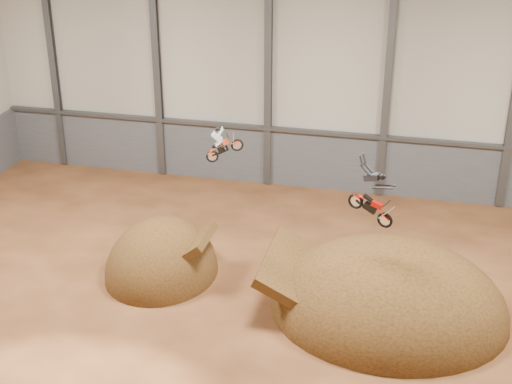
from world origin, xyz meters
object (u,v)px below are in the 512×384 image
at_px(takeoff_ramp, 162,273).
at_px(landing_ramp, 387,311).
at_px(fmx_rider_b, 369,190).
at_px(fmx_rider_a, 227,139).

distance_m(takeoff_ramp, landing_ramp, 10.54).
bearing_deg(landing_ramp, fmx_rider_b, -137.83).
relative_size(takeoff_ramp, landing_ramp, 0.59).
xyz_separation_m(landing_ramp, fmx_rider_b, (-1.08, -0.98, 6.00)).
height_order(takeoff_ramp, landing_ramp, landing_ramp).
distance_m(landing_ramp, fmx_rider_a, 10.44).
bearing_deg(landing_ramp, takeoff_ramp, 176.13).
height_order(landing_ramp, fmx_rider_a, fmx_rider_a).
bearing_deg(fmx_rider_a, landing_ramp, -44.13).
height_order(takeoff_ramp, fmx_rider_a, fmx_rider_a).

